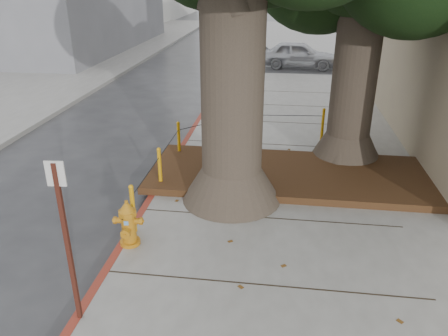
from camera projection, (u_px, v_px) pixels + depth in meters
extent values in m
plane|color=#28282B|center=(230.00, 290.00, 6.73)|extent=(140.00, 140.00, 0.00)
cube|color=slate|center=(356.00, 37.00, 33.11)|extent=(16.00, 20.00, 0.15)
cube|color=maroon|center=(151.00, 201.00, 9.21)|extent=(0.14, 26.00, 0.16)
cube|color=black|center=(289.00, 174.00, 10.06)|extent=(6.40, 2.60, 0.16)
cone|color=#4C3F33|center=(232.00, 183.00, 9.01)|extent=(2.04, 2.04, 0.70)
cylinder|color=#4C3F33|center=(232.00, 86.00, 8.18)|extent=(1.20, 1.20, 4.22)
cone|color=#4C3F33|center=(346.00, 146.00, 10.95)|extent=(1.77, 1.77, 0.70)
cylinder|color=#4C3F33|center=(355.00, 74.00, 10.21)|extent=(1.04, 1.04, 3.84)
cylinder|color=orange|center=(133.00, 210.00, 7.81)|extent=(0.08, 0.08, 0.90)
sphere|color=orange|center=(131.00, 187.00, 7.62)|extent=(0.09, 0.09, 0.09)
cylinder|color=orange|center=(160.00, 169.00, 9.44)|extent=(0.08, 0.08, 0.90)
sphere|color=orange|center=(159.00, 150.00, 9.25)|extent=(0.09, 0.09, 0.09)
cylinder|color=orange|center=(179.00, 140.00, 11.07)|extent=(0.08, 0.08, 0.90)
sphere|color=orange|center=(178.00, 123.00, 10.88)|extent=(0.09, 0.09, 0.09)
cylinder|color=orange|center=(243.00, 124.00, 12.24)|extent=(0.08, 0.08, 0.90)
sphere|color=orange|center=(244.00, 109.00, 12.06)|extent=(0.09, 0.09, 0.09)
cylinder|color=orange|center=(323.00, 125.00, 12.15)|extent=(0.08, 0.08, 0.90)
sphere|color=orange|center=(324.00, 110.00, 11.97)|extent=(0.09, 0.09, 0.09)
cylinder|color=black|center=(147.00, 175.00, 8.51)|extent=(0.02, 1.80, 0.02)
cylinder|color=black|center=(170.00, 143.00, 10.14)|extent=(0.02, 1.80, 0.02)
cylinder|color=black|center=(213.00, 122.00, 11.54)|extent=(1.51, 1.51, 0.02)
cylinder|color=black|center=(283.00, 115.00, 12.08)|extent=(2.20, 0.22, 0.02)
cylinder|color=#C57A14|center=(130.00, 242.00, 7.61)|extent=(0.38, 0.38, 0.07)
cylinder|color=#C57A14|center=(129.00, 227.00, 7.49)|extent=(0.26, 0.26, 0.55)
cylinder|color=#C57A14|center=(127.00, 213.00, 7.37)|extent=(0.34, 0.34, 0.08)
cone|color=#C57A14|center=(127.00, 207.00, 7.33)|extent=(0.32, 0.32, 0.15)
cylinder|color=#C57A14|center=(126.00, 202.00, 7.29)|extent=(0.07, 0.07, 0.05)
cylinder|color=#C57A14|center=(120.00, 220.00, 7.44)|extent=(0.16, 0.11, 0.10)
cylinder|color=#C57A14|center=(136.00, 221.00, 7.43)|extent=(0.16, 0.11, 0.10)
cylinder|color=#C57A14|center=(127.00, 231.00, 7.37)|extent=(0.15, 0.16, 0.14)
cube|color=#5999D8|center=(126.00, 223.00, 7.31)|extent=(0.08, 0.01, 0.08)
cube|color=#471911|center=(68.00, 246.00, 5.52)|extent=(0.06, 0.06, 2.31)
cube|color=silver|center=(55.00, 174.00, 5.11)|extent=(0.23, 0.04, 0.32)
imported|color=#B2B3B8|center=(299.00, 55.00, 22.35)|extent=(4.03, 1.84, 1.34)
imported|color=maroon|center=(425.00, 56.00, 22.37)|extent=(3.80, 1.42, 1.24)
imported|color=black|center=(78.00, 50.00, 23.70)|extent=(2.19, 4.72, 1.34)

